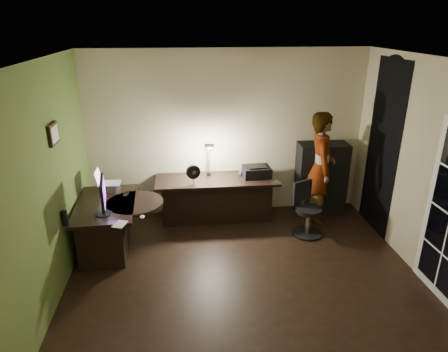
{
  "coord_description": "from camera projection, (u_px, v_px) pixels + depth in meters",
  "views": [
    {
      "loc": [
        -0.72,
        -4.24,
        3.1
      ],
      "look_at": [
        -0.15,
        1.05,
        1.0
      ],
      "focal_mm": 32.0,
      "sensor_mm": 36.0,
      "label": 1
    }
  ],
  "objects": [
    {
      "name": "green_wall_overlay",
      "position": [
        46.0,
        189.0,
        4.41
      ],
      "size": [
        0.0,
        4.0,
        2.7
      ],
      "primitive_type": "cube",
      "color": "#4D642A",
      "rests_on": "floor"
    },
    {
      "name": "notepad",
      "position": [
        120.0,
        224.0,
        4.92
      ],
      "size": [
        0.19,
        0.23,
        0.01
      ],
      "primitive_type": "cube",
      "rotation": [
        0.0,
        0.0,
        -0.34
      ],
      "color": "silver",
      "rests_on": "desk_left"
    },
    {
      "name": "framed_picture",
      "position": [
        53.0,
        134.0,
        4.64
      ],
      "size": [
        0.04,
        0.3,
        0.25
      ],
      "primitive_type": "cube",
      "color": "black",
      "rests_on": "wall_left"
    },
    {
      "name": "headphones",
      "position": [
        245.0,
        173.0,
        6.47
      ],
      "size": [
        0.21,
        0.13,
        0.09
      ],
      "primitive_type": "cube",
      "rotation": [
        0.0,
        0.0,
        -0.25
      ],
      "color": "#14559A",
      "rests_on": "desk_right"
    },
    {
      "name": "desk_lamp",
      "position": [
        208.0,
        158.0,
        6.37
      ],
      "size": [
        0.25,
        0.33,
        0.64
      ],
      "primitive_type": "cube",
      "rotation": [
        0.0,
        0.0,
        0.37
      ],
      "color": "black",
      "rests_on": "desk_right"
    },
    {
      "name": "cabinet",
      "position": [
        321.0,
        178.0,
        6.7
      ],
      "size": [
        0.82,
        0.43,
        1.21
      ],
      "primitive_type": "cube",
      "rotation": [
        0.0,
        0.0,
        -0.03
      ],
      "color": "black",
      "rests_on": "floor"
    },
    {
      "name": "laptop_stand",
      "position": [
        110.0,
        187.0,
        5.87
      ],
      "size": [
        0.28,
        0.25,
        0.11
      ],
      "primitive_type": "cube",
      "rotation": [
        0.0,
        0.0,
        -0.15
      ],
      "color": "silver",
      "rests_on": "desk_left"
    },
    {
      "name": "desk_fan",
      "position": [
        193.0,
        175.0,
        6.05
      ],
      "size": [
        0.24,
        0.18,
        0.34
      ],
      "primitive_type": "cube",
      "rotation": [
        0.0,
        0.0,
        0.34
      ],
      "color": "black",
      "rests_on": "desk_right"
    },
    {
      "name": "person",
      "position": [
        321.0,
        168.0,
        6.31
      ],
      "size": [
        0.54,
        0.71,
        1.8
      ],
      "primitive_type": "imported",
      "rotation": [
        0.0,
        0.0,
        1.39
      ],
      "color": "#D8A88C",
      "rests_on": "floor"
    },
    {
      "name": "monitor",
      "position": [
        102.0,
        202.0,
        5.11
      ],
      "size": [
        0.18,
        0.54,
        0.35
      ],
      "primitive_type": "cube",
      "rotation": [
        0.0,
        0.0,
        0.15
      ],
      "color": "black",
      "rests_on": "desk_left"
    },
    {
      "name": "wall_right",
      "position": [
        429.0,
        173.0,
        4.86
      ],
      "size": [
        0.01,
        4.0,
        2.7
      ],
      "primitive_type": "cube",
      "color": "#BAB089",
      "rests_on": "floor"
    },
    {
      "name": "wall_front",
      "position": [
        292.0,
        288.0,
        2.78
      ],
      "size": [
        4.5,
        0.01,
        2.7
      ],
      "primitive_type": "cube",
      "color": "#BAB089",
      "rests_on": "floor"
    },
    {
      "name": "mouse",
      "position": [
        142.0,
        217.0,
        5.07
      ],
      "size": [
        0.08,
        0.1,
        0.03
      ],
      "primitive_type": "ellipsoid",
      "rotation": [
        0.0,
        0.0,
        0.34
      ],
      "color": "silver",
      "rests_on": "desk_left"
    },
    {
      "name": "arched_doorway",
      "position": [
        383.0,
        149.0,
        5.94
      ],
      "size": [
        0.01,
        0.9,
        2.6
      ],
      "primitive_type": "cube",
      "color": "black",
      "rests_on": "floor"
    },
    {
      "name": "office_chair",
      "position": [
        309.0,
        210.0,
        6.02
      ],
      "size": [
        0.6,
        0.6,
        0.82
      ],
      "primitive_type": "cube",
      "rotation": [
        0.0,
        0.0,
        0.41
      ],
      "color": "black",
      "rests_on": "floor"
    },
    {
      "name": "wall_left",
      "position": [
        45.0,
        189.0,
        4.41
      ],
      "size": [
        0.01,
        4.0,
        2.7
      ],
      "primitive_type": "cube",
      "color": "#BAB089",
      "rests_on": "floor"
    },
    {
      "name": "laptop",
      "position": [
        109.0,
        177.0,
        5.81
      ],
      "size": [
        0.33,
        0.31,
        0.23
      ],
      "primitive_type": "cube",
      "rotation": [
        0.0,
        0.0,
        0.01
      ],
      "color": "silver",
      "rests_on": "laptop_stand"
    },
    {
      "name": "pen",
      "position": [
        90.0,
        222.0,
        4.97
      ],
      "size": [
        0.03,
        0.15,
        0.01
      ],
      "primitive_type": "cube",
      "rotation": [
        0.0,
        0.0,
        0.15
      ],
      "color": "black",
      "rests_on": "desk_left"
    },
    {
      "name": "phone",
      "position": [
        126.0,
        194.0,
        5.76
      ],
      "size": [
        0.08,
        0.13,
        0.01
      ],
      "primitive_type": "cube",
      "rotation": [
        0.0,
        0.0,
        -0.17
      ],
      "color": "black",
      "rests_on": "desk_left"
    },
    {
      "name": "floor",
      "position": [
        244.0,
        278.0,
        5.13
      ],
      "size": [
        4.5,
        4.0,
        0.01
      ],
      "primitive_type": "cube",
      "color": "black",
      "rests_on": "ground"
    },
    {
      "name": "speaker",
      "position": [
        65.0,
        218.0,
        4.88
      ],
      "size": [
        0.1,
        0.1,
        0.19
      ],
      "primitive_type": "cylinder",
      "rotation": [
        0.0,
        0.0,
        -0.38
      ],
      "color": "black",
      "rests_on": "desk_left"
    },
    {
      "name": "ceiling",
      "position": [
        249.0,
        60.0,
        4.13
      ],
      "size": [
        4.5,
        4.0,
        0.01
      ],
      "primitive_type": "cube",
      "color": "silver",
      "rests_on": "floor"
    },
    {
      "name": "desk_right",
      "position": [
        217.0,
        199.0,
        6.48
      ],
      "size": [
        1.95,
        0.69,
        0.73
      ],
      "primitive_type": "cube",
      "rotation": [
        0.0,
        0.0,
        -0.01
      ],
      "color": "black",
      "rests_on": "floor"
    },
    {
      "name": "wall_back",
      "position": [
        227.0,
        134.0,
        6.49
      ],
      "size": [
        4.5,
        0.01,
        2.7
      ],
      "primitive_type": "cube",
      "color": "#BAB089",
      "rests_on": "floor"
    },
    {
      "name": "printer",
      "position": [
        257.0,
        171.0,
        6.41
      ],
      "size": [
        0.45,
        0.35,
        0.19
      ],
      "primitive_type": "cube",
      "rotation": [
        0.0,
        0.0,
        0.04
      ],
      "color": "black",
      "rests_on": "desk_right"
    },
    {
      "name": "desk_left",
      "position": [
        108.0,
        227.0,
        5.61
      ],
      "size": [
        0.85,
        1.32,
        0.74
      ],
      "primitive_type": "cube",
      "rotation": [
        0.0,
        0.0,
        0.04
      ],
      "color": "black",
      "rests_on": "floor"
    }
  ]
}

